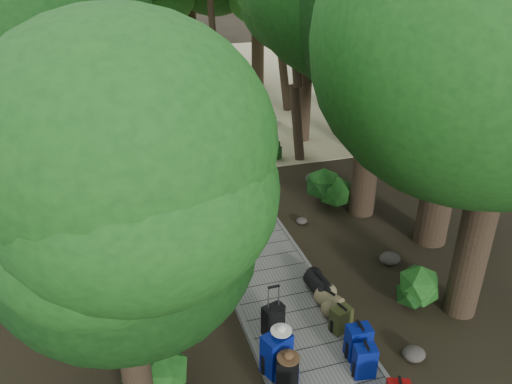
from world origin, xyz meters
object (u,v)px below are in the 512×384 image
object	(u,v)px
backpack_right_b	(365,360)
duffel_right_black	(318,284)
lone_suitcase_on_sand	(201,135)
backpack_right_d	(341,318)
backpack_left_b	(287,371)
backpack_right_c	(358,340)
sun_lounger	(269,115)
duffel_right_khaki	(329,300)
kayak	(87,131)
suitcase_on_boardwalk	(273,320)
backpack_left_c	(277,352)

from	to	relation	value
backpack_right_b	duffel_right_black	size ratio (longest dim) A/B	1.05
lone_suitcase_on_sand	backpack_right_d	bearing A→B (deg)	-85.54
backpack_left_b	backpack_right_b	size ratio (longest dim) A/B	1.01
backpack_right_c	sun_lounger	size ratio (longest dim) A/B	0.39
duffel_right_khaki	kayak	xyz separation A→B (m)	(-4.55, 12.13, -0.13)
backpack_right_d	suitcase_on_boardwalk	size ratio (longest dim) A/B	0.91
suitcase_on_boardwalk	lone_suitcase_on_sand	xyz separation A→B (m)	(0.76, 10.27, -0.09)
backpack_left_c	sun_lounger	distance (m)	13.47
backpack_right_b	duffel_right_khaki	world-z (taller)	backpack_right_b
kayak	sun_lounger	world-z (taller)	sun_lounger
suitcase_on_boardwalk	lone_suitcase_on_sand	size ratio (longest dim) A/B	0.97
backpack_left_b	backpack_left_c	world-z (taller)	backpack_left_c
suitcase_on_boardwalk	kayak	xyz separation A→B (m)	(-3.25, 12.49, -0.26)
suitcase_on_boardwalk	backpack_left_b	bearing A→B (deg)	-114.66
backpack_left_c	duffel_right_khaki	size ratio (longest dim) A/B	1.64
backpack_right_c	duffel_right_khaki	bearing A→B (deg)	89.83
backpack_right_c	duffel_right_khaki	distance (m)	1.36
backpack_right_b	kayak	bearing A→B (deg)	117.41
suitcase_on_boardwalk	duffel_right_black	bearing A→B (deg)	17.85
duffel_right_black	backpack_left_b	bearing A→B (deg)	-130.56
backpack_right_c	kayak	size ratio (longest dim) A/B	0.24
backpack_left_b	lone_suitcase_on_sand	size ratio (longest dim) A/B	1.04
backpack_left_c	lone_suitcase_on_sand	bearing A→B (deg)	64.18
backpack_right_b	backpack_right_d	bearing A→B (deg)	94.49
backpack_left_c	kayak	world-z (taller)	backpack_left_c
backpack_right_b	sun_lounger	xyz separation A→B (m)	(2.78, 13.31, -0.14)
duffel_right_black	suitcase_on_boardwalk	size ratio (longest dim) A/B	1.02
duffel_right_khaki	lone_suitcase_on_sand	xyz separation A→B (m)	(-0.54, 9.91, 0.04)
backpack_left_b	duffel_right_black	size ratio (longest dim) A/B	1.05
backpack_right_b	duffel_right_black	xyz separation A→B (m)	(0.16, 2.26, -0.13)
backpack_right_d	duffel_right_black	distance (m)	1.17
duffel_right_black	sun_lounger	world-z (taller)	sun_lounger
backpack_right_b	suitcase_on_boardwalk	size ratio (longest dim) A/B	1.06
backpack_right_d	duffel_right_black	xyz separation A→B (m)	(0.06, 1.17, -0.08)
duffel_right_black	lone_suitcase_on_sand	distance (m)	9.42
backpack_left_b	lone_suitcase_on_sand	world-z (taller)	backpack_left_b
lone_suitcase_on_sand	kayak	xyz separation A→B (m)	(-4.00, 2.22, -0.17)
backpack_right_c	duffel_right_black	xyz separation A→B (m)	(0.06, 1.85, -0.16)
backpack_right_c	backpack_right_d	bearing A→B (deg)	92.56
backpack_left_b	backpack_right_c	distance (m)	1.44
backpack_left_b	backpack_right_d	bearing A→B (deg)	54.00
backpack_left_c	sun_lounger	world-z (taller)	backpack_left_c
backpack_right_b	kayak	world-z (taller)	backpack_right_b
duffel_right_black	lone_suitcase_on_sand	world-z (taller)	lone_suitcase_on_sand
backpack_right_d	kayak	world-z (taller)	backpack_right_d
backpack_right_c	suitcase_on_boardwalk	distance (m)	1.57
backpack_left_b	duffel_right_khaki	distance (m)	2.20
backpack_right_d	sun_lounger	distance (m)	12.50
backpack_left_b	kayak	distance (m)	14.08
backpack_right_b	duffel_right_black	distance (m)	2.27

